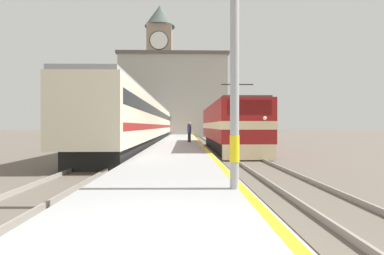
{
  "coord_description": "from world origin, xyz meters",
  "views": [
    {
      "loc": [
        0.44,
        -3.38,
        1.85
      ],
      "look_at": [
        1.3,
        28.94,
        1.69
      ],
      "focal_mm": 28.0,
      "sensor_mm": 36.0,
      "label": 1
    }
  ],
  "objects": [
    {
      "name": "person_on_platform",
      "position": [
        0.89,
        22.38,
        1.38
      ],
      "size": [
        0.34,
        0.34,
        1.77
      ],
      "color": "#23232D",
      "rests_on": "platform"
    },
    {
      "name": "rail_track_far",
      "position": [
        -3.37,
        25.0,
        0.03
      ],
      "size": [
        2.83,
        140.0,
        0.16
      ],
      "color": "#60564C",
      "rests_on": "ground"
    },
    {
      "name": "clock_tower",
      "position": [
        -4.43,
        57.02,
        14.02
      ],
      "size": [
        6.05,
        6.05,
        26.15
      ],
      "color": "gray",
      "rests_on": "ground"
    },
    {
      "name": "ground_plane",
      "position": [
        0.0,
        30.0,
        0.0
      ],
      "size": [
        200.0,
        200.0,
        0.0
      ],
      "primitive_type": "plane",
      "color": "#60564C"
    },
    {
      "name": "station_building",
      "position": [
        -1.44,
        50.14,
        7.21
      ],
      "size": [
        18.89,
        8.25,
        14.36
      ],
      "color": "#A8A399",
      "rests_on": "ground"
    },
    {
      "name": "rail_track_near",
      "position": [
        3.8,
        25.0,
        0.03
      ],
      "size": [
        2.83,
        140.0,
        0.16
      ],
      "color": "#60564C",
      "rests_on": "ground"
    },
    {
      "name": "locomotive_train",
      "position": [
        3.8,
        19.0,
        1.81
      ],
      "size": [
        2.92,
        14.37,
        4.51
      ],
      "color": "black",
      "rests_on": "ground"
    },
    {
      "name": "platform",
      "position": [
        0.0,
        25.0,
        0.22
      ],
      "size": [
        3.81,
        140.0,
        0.45
      ],
      "color": "#999999",
      "rests_on": "ground"
    },
    {
      "name": "passenger_train",
      "position": [
        -3.37,
        31.96,
        2.22
      ],
      "size": [
        2.92,
        48.5,
        4.14
      ],
      "color": "black",
      "rests_on": "ground"
    }
  ]
}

